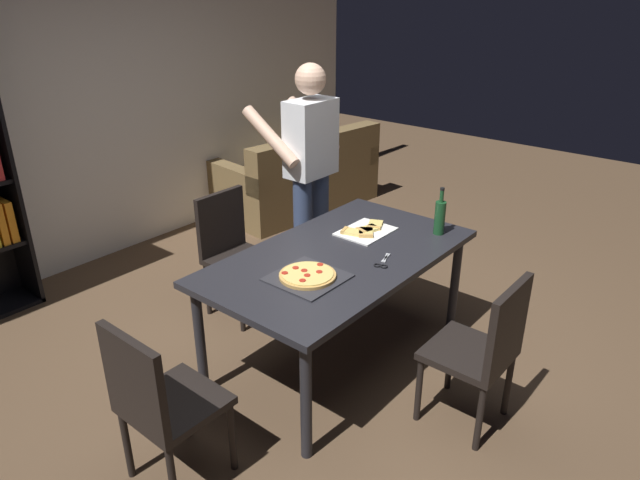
# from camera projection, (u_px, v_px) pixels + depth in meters

# --- Properties ---
(ground_plane) EXTENTS (12.00, 12.00, 0.00)m
(ground_plane) POSITION_uv_depth(u_px,v_px,m) (338.00, 356.00, 3.80)
(ground_plane) COLOR brown
(back_wall) EXTENTS (6.40, 0.10, 2.80)m
(back_wall) POSITION_uv_depth(u_px,v_px,m) (90.00, 95.00, 4.73)
(back_wall) COLOR silver
(back_wall) RESTS_ON ground_plane
(dining_table) EXTENTS (1.72, 0.97, 0.75)m
(dining_table) POSITION_uv_depth(u_px,v_px,m) (339.00, 264.00, 3.52)
(dining_table) COLOR #232328
(dining_table) RESTS_ON ground_plane
(chair_near_camera) EXTENTS (0.42, 0.42, 0.90)m
(chair_near_camera) POSITION_uv_depth(u_px,v_px,m) (485.00, 346.00, 3.02)
(chair_near_camera) COLOR black
(chair_near_camera) RESTS_ON ground_plane
(chair_far_side) EXTENTS (0.42, 0.42, 0.90)m
(chair_far_side) POSITION_uv_depth(u_px,v_px,m) (232.00, 246.00, 4.15)
(chair_far_side) COLOR black
(chair_far_side) RESTS_ON ground_plane
(chair_left_end) EXTENTS (0.42, 0.42, 0.90)m
(chair_left_end) POSITION_uv_depth(u_px,v_px,m) (158.00, 399.00, 2.64)
(chair_left_end) COLOR black
(chair_left_end) RESTS_ON ground_plane
(couch) EXTENTS (1.78, 1.03, 0.85)m
(couch) POSITION_uv_depth(u_px,v_px,m) (301.00, 181.00, 6.15)
(couch) COLOR brown
(couch) RESTS_ON ground_plane
(person_serving_pizza) EXTENTS (0.55, 0.54, 1.75)m
(person_serving_pizza) POSITION_uv_depth(u_px,v_px,m) (309.00, 168.00, 4.25)
(person_serving_pizza) COLOR #38476B
(person_serving_pizza) RESTS_ON ground_plane
(pepperoni_pizza_on_tray) EXTENTS (0.38, 0.38, 0.04)m
(pepperoni_pizza_on_tray) POSITION_uv_depth(u_px,v_px,m) (308.00, 276.00, 3.20)
(pepperoni_pizza_on_tray) COLOR #2D2D33
(pepperoni_pizza_on_tray) RESTS_ON dining_table
(pizza_slices_on_towel) EXTENTS (0.37, 0.28, 0.03)m
(pizza_slices_on_towel) POSITION_uv_depth(u_px,v_px,m) (365.00, 231.00, 3.78)
(pizza_slices_on_towel) COLOR white
(pizza_slices_on_towel) RESTS_ON dining_table
(wine_bottle) EXTENTS (0.07, 0.07, 0.32)m
(wine_bottle) POSITION_uv_depth(u_px,v_px,m) (440.00, 217.00, 3.72)
(wine_bottle) COLOR #194723
(wine_bottle) RESTS_ON dining_table
(kitchen_scissors) EXTENTS (0.20, 0.11, 0.01)m
(kitchen_scissors) POSITION_uv_depth(u_px,v_px,m) (383.00, 263.00, 3.37)
(kitchen_scissors) COLOR silver
(kitchen_scissors) RESTS_ON dining_table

